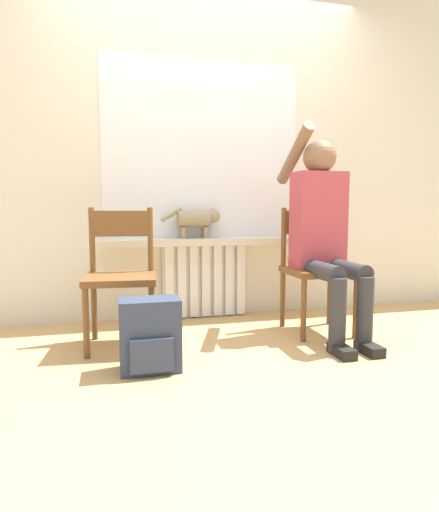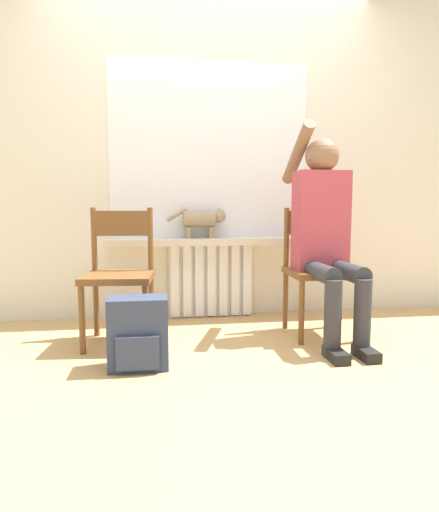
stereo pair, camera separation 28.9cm
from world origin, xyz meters
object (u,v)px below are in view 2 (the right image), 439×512
at_px(chair_left, 119,273).
at_px(cat, 203,219).
at_px(chair_right, 318,269).
at_px(backpack, 138,333).
at_px(person, 325,228).

height_order(chair_left, cat, cat).
relative_size(chair_right, backpack, 2.25).
distance_m(chair_left, person, 1.35).
height_order(chair_right, person, person).
bearing_deg(cat, chair_left, -137.35).
height_order(person, backpack, person).
bearing_deg(chair_right, person, -88.56).
bearing_deg(person, cat, 138.20).
bearing_deg(backpack, person, 17.55).
xyz_separation_m(person, backpack, (-1.18, -0.37, -0.54)).
relative_size(chair_left, person, 0.61).
height_order(chair_right, cat, cat).
bearing_deg(cat, chair_right, -36.86).
distance_m(cat, backpack, 1.26).
bearing_deg(chair_left, cat, 47.37).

